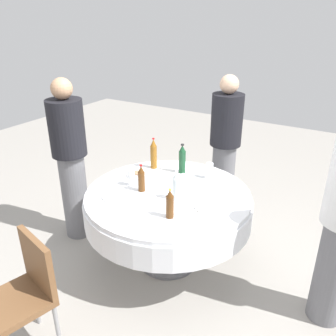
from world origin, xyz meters
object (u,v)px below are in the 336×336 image
(bottle_brown_front, at_px, (170,204))
(wine_glass_right, at_px, (210,167))
(bottle_clear_right, at_px, (176,186))
(plate_rear, at_px, (207,207))
(bottle_dark_green_near, at_px, (182,159))
(person_east, at_px, (70,159))
(plate_far, at_px, (138,174))
(bottle_brown_east, at_px, (141,179))
(wine_glass_near, at_px, (131,175))
(person_south, at_px, (225,145))
(dining_table, at_px, (168,207))
(chair_north, at_px, (26,288))
(plate_mid, at_px, (114,197))
(bottle_amber_south, at_px, (154,154))

(bottle_brown_front, xyz_separation_m, wine_glass_right, (0.03, -0.79, 0.00))
(bottle_clear_right, height_order, plate_rear, bottle_clear_right)
(bottle_brown_front, relative_size, bottle_dark_green_near, 0.83)
(bottle_dark_green_near, bearing_deg, person_east, 29.09)
(bottle_brown_front, relative_size, plate_far, 1.08)
(wine_glass_right, bearing_deg, plate_far, 25.30)
(bottle_brown_east, xyz_separation_m, wine_glass_near, (0.14, -0.04, -0.01))
(plate_rear, xyz_separation_m, person_south, (0.34, -1.17, 0.10))
(person_east, bearing_deg, plate_far, -72.92)
(dining_table, bearing_deg, person_east, 5.48)
(person_east, xyz_separation_m, chair_north, (-0.73, 1.17, -0.35))
(bottle_dark_green_near, bearing_deg, wine_glass_right, -176.18)
(wine_glass_near, height_order, plate_far, wine_glass_near)
(bottle_dark_green_near, distance_m, plate_mid, 0.80)
(person_south, bearing_deg, dining_table, -90.00)
(bottle_amber_south, distance_m, wine_glass_right, 0.59)
(wine_glass_right, bearing_deg, person_east, 23.94)
(wine_glass_right, bearing_deg, person_south, -79.81)
(bottle_amber_south, bearing_deg, bottle_clear_right, 139.35)
(dining_table, xyz_separation_m, bottle_brown_east, (0.22, 0.09, 0.26))
(wine_glass_near, bearing_deg, bottle_brown_front, 153.82)
(plate_mid, xyz_separation_m, chair_north, (-0.02, 0.96, -0.23))
(plate_far, relative_size, person_east, 0.14)
(bottle_brown_front, height_order, plate_far, bottle_brown_front)
(bottle_brown_east, xyz_separation_m, bottle_dark_green_near, (-0.12, -0.52, 0.02))
(bottle_amber_south, height_order, plate_mid, bottle_amber_south)
(bottle_brown_east, distance_m, wine_glass_right, 0.68)
(wine_glass_near, bearing_deg, bottle_clear_right, 178.49)
(plate_rear, relative_size, person_south, 0.12)
(bottle_brown_east, distance_m, bottle_dark_green_near, 0.54)
(bottle_amber_south, height_order, wine_glass_right, bottle_amber_south)
(dining_table, distance_m, wine_glass_right, 0.55)
(bottle_brown_east, bearing_deg, plate_rear, -177.60)
(bottle_amber_south, xyz_separation_m, plate_rear, (-0.81, 0.44, -0.14))
(bottle_clear_right, height_order, person_east, person_east)
(plate_rear, bearing_deg, bottle_clear_right, 0.37)
(bottle_brown_front, height_order, bottle_clear_right, bottle_clear_right)
(person_east, distance_m, person_south, 1.66)
(bottle_dark_green_near, bearing_deg, plate_mid, 71.48)
(bottle_clear_right, distance_m, plate_rear, 0.31)
(plate_mid, relative_size, person_south, 0.13)
(dining_table, distance_m, wine_glass_near, 0.44)
(person_east, bearing_deg, chair_north, -153.45)
(person_south, bearing_deg, wine_glass_near, -106.65)
(plate_rear, xyz_separation_m, person_east, (1.47, 0.04, 0.12))
(bottle_amber_south, relative_size, bottle_dark_green_near, 1.07)
(bottle_brown_east, relative_size, plate_rear, 1.26)
(wine_glass_right, relative_size, plate_mid, 0.76)
(wine_glass_right, bearing_deg, dining_table, 67.60)
(bottle_dark_green_near, height_order, person_east, person_east)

